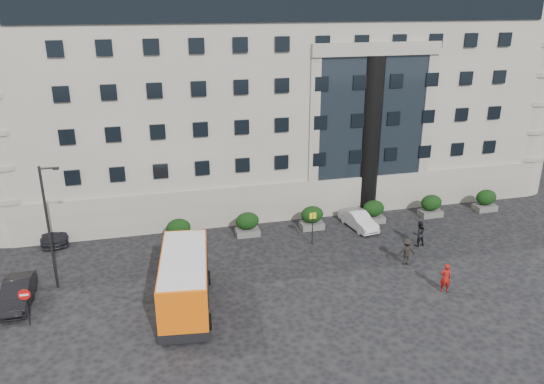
% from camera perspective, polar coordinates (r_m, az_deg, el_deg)
% --- Properties ---
extents(ground, '(120.00, 120.00, 0.00)m').
position_cam_1_polar(ground, '(33.98, -1.96, -10.20)').
color(ground, black).
rests_on(ground, ground).
extents(civic_building, '(44.00, 24.00, 18.00)m').
position_cam_1_polar(civic_building, '(52.74, -0.77, 11.26)').
color(civic_building, gray).
rests_on(civic_building, ground).
extents(entrance_column, '(1.80, 1.80, 13.00)m').
position_cam_1_polar(entrance_column, '(44.27, 10.44, 5.89)').
color(entrance_column, black).
rests_on(entrance_column, ground).
extents(hedge_a, '(1.80, 1.26, 1.84)m').
position_cam_1_polar(hedge_a, '(40.00, -10.00, -4.12)').
color(hedge_a, '#5B5B59').
rests_on(hedge_a, ground).
extents(hedge_b, '(1.80, 1.26, 1.84)m').
position_cam_1_polar(hedge_b, '(40.60, -2.66, -3.44)').
color(hedge_b, '#5B5B59').
rests_on(hedge_b, ground).
extents(hedge_c, '(1.80, 1.26, 1.84)m').
position_cam_1_polar(hedge_c, '(41.84, 4.34, -2.74)').
color(hedge_c, '#5B5B59').
rests_on(hedge_c, ground).
extents(hedge_d, '(1.80, 1.26, 1.84)m').
position_cam_1_polar(hedge_d, '(43.67, 10.83, -2.05)').
color(hedge_d, '#5B5B59').
rests_on(hedge_d, ground).
extents(hedge_e, '(1.80, 1.26, 1.84)m').
position_cam_1_polar(hedge_e, '(46.01, 16.73, -1.40)').
color(hedge_e, '#5B5B59').
rests_on(hedge_e, ground).
extents(hedge_f, '(1.80, 1.26, 1.84)m').
position_cam_1_polar(hedge_f, '(48.80, 22.01, -0.80)').
color(hedge_f, '#5B5B59').
rests_on(hedge_f, ground).
extents(street_lamp, '(1.16, 0.18, 8.00)m').
position_cam_1_polar(street_lamp, '(34.69, -22.86, -3.17)').
color(street_lamp, '#262628').
rests_on(street_lamp, ground).
extents(bus_stop_sign, '(0.50, 0.08, 2.52)m').
position_cam_1_polar(bus_stop_sign, '(38.82, 4.39, -3.33)').
color(bus_stop_sign, '#262628').
rests_on(bus_stop_sign, ground).
extents(no_entry_sign, '(0.64, 0.16, 2.32)m').
position_cam_1_polar(no_entry_sign, '(32.47, -25.01, -10.48)').
color(no_entry_sign, '#262628').
rests_on(no_entry_sign, ground).
extents(minibus, '(3.62, 8.02, 3.23)m').
position_cam_1_polar(minibus, '(31.59, -9.37, -9.29)').
color(minibus, '#EF600B').
rests_on(minibus, ground).
extents(red_truck, '(2.31, 4.77, 2.55)m').
position_cam_1_polar(red_truck, '(46.97, -26.56, -1.80)').
color(red_truck, maroon).
rests_on(red_truck, ground).
extents(parked_car_b, '(1.58, 4.44, 1.46)m').
position_cam_1_polar(parked_car_b, '(35.29, -25.70, -9.80)').
color(parked_car_b, black).
rests_on(parked_car_b, ground).
extents(parked_car_c, '(2.48, 5.03, 1.41)m').
position_cam_1_polar(parked_car_c, '(43.34, -22.35, -3.77)').
color(parked_car_c, black).
rests_on(parked_car_c, ground).
extents(parked_car_d, '(2.49, 4.89, 1.32)m').
position_cam_1_polar(parked_car_d, '(47.97, -19.84, -1.22)').
color(parked_car_d, black).
rests_on(parked_car_d, ground).
extents(white_taxi, '(2.06, 4.22, 1.33)m').
position_cam_1_polar(white_taxi, '(42.47, 9.29, -2.98)').
color(white_taxi, silver).
rests_on(white_taxi, ground).
extents(pedestrian_a, '(0.78, 0.61, 1.90)m').
position_cam_1_polar(pedestrian_a, '(34.75, 18.16, -8.77)').
color(pedestrian_a, maroon).
rests_on(pedestrian_a, ground).
extents(pedestrian_b, '(0.98, 0.79, 1.93)m').
position_cam_1_polar(pedestrian_b, '(40.31, 15.53, -4.32)').
color(pedestrian_b, black).
rests_on(pedestrian_b, ground).
extents(pedestrian_c, '(1.33, 0.88, 1.93)m').
position_cam_1_polar(pedestrian_c, '(37.35, 14.26, -6.22)').
color(pedestrian_c, black).
rests_on(pedestrian_c, ground).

